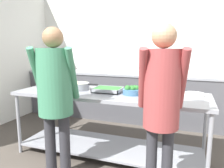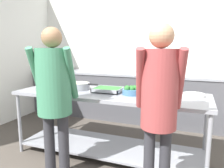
% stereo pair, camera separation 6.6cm
% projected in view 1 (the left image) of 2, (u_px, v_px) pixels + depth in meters
% --- Properties ---
extents(wall_rear, '(4.89, 0.06, 2.65)m').
position_uv_depth(wall_rear, '(145.00, 53.00, 4.50)').
color(wall_rear, silver).
rests_on(wall_rear, ground_plane).
extents(back_counter, '(4.73, 0.65, 0.94)m').
position_uv_depth(back_counter, '(140.00, 97.00, 4.30)').
color(back_counter, '#4C4C51').
rests_on(back_counter, ground_plane).
extents(serving_counter, '(2.48, 0.79, 0.86)m').
position_uv_depth(serving_counter, '(109.00, 113.00, 2.87)').
color(serving_counter, gray).
rests_on(serving_counter, ground_plane).
extents(serving_tray_vegetables, '(0.42, 0.33, 0.05)m').
position_uv_depth(serving_tray_vegetables, '(55.00, 85.00, 3.28)').
color(serving_tray_vegetables, gray).
rests_on(serving_tray_vegetables, serving_counter).
extents(sauce_pan, '(0.44, 0.30, 0.10)m').
position_uv_depth(sauce_pan, '(79.00, 86.00, 3.03)').
color(sauce_pan, gray).
rests_on(sauce_pan, serving_counter).
extents(serving_tray_greens, '(0.37, 0.30, 0.05)m').
position_uv_depth(serving_tray_greens, '(108.00, 90.00, 2.89)').
color(serving_tray_greens, gray).
rests_on(serving_tray_greens, serving_counter).
extents(broccoli_bowl, '(0.25, 0.25, 0.12)m').
position_uv_depth(broccoli_bowl, '(132.00, 91.00, 2.72)').
color(broccoli_bowl, '#3D668C').
rests_on(broccoli_bowl, serving_counter).
extents(serving_tray_roast, '(0.40, 0.30, 0.05)m').
position_uv_depth(serving_tray_roast, '(159.00, 98.00, 2.43)').
color(serving_tray_roast, gray).
rests_on(serving_tray_roast, serving_counter).
extents(plate_stack, '(0.25, 0.25, 0.04)m').
position_uv_depth(plate_stack, '(194.00, 94.00, 2.64)').
color(plate_stack, white).
rests_on(plate_stack, serving_counter).
extents(guest_serving_left, '(0.46, 0.39, 1.64)m').
position_uv_depth(guest_serving_left, '(162.00, 96.00, 1.89)').
color(guest_serving_left, '#2D2D33').
rests_on(guest_serving_left, ground_plane).
extents(guest_serving_right, '(0.51, 0.41, 1.65)m').
position_uv_depth(guest_serving_right, '(55.00, 89.00, 2.26)').
color(guest_serving_right, '#2D2D33').
rests_on(guest_serving_right, ground_plane).
extents(water_bottle, '(0.07, 0.07, 0.24)m').
position_uv_depth(water_bottle, '(70.00, 66.00, 4.61)').
color(water_bottle, silver).
rests_on(water_bottle, back_counter).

